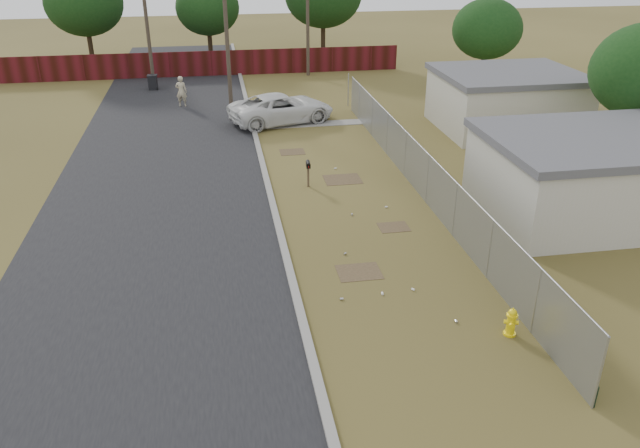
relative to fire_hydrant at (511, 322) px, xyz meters
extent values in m
plane|color=brown|center=(-2.48, 8.99, -0.40)|extent=(120.00, 120.00, 0.00)
cube|color=black|center=(-9.98, 16.99, -0.39)|extent=(9.00, 60.00, 0.02)
cube|color=gray|center=(-5.48, 16.99, -0.34)|extent=(0.25, 60.00, 0.12)
cube|color=gray|center=(-2.48, 20.49, -0.38)|extent=(6.20, 1.00, 0.03)
cylinder|color=#94969D|center=(0.62, -3.01, 0.60)|extent=(0.06, 0.06, 2.00)
cylinder|color=#94969D|center=(0.62, -0.01, 0.60)|extent=(0.06, 0.06, 2.00)
cylinder|color=#94969D|center=(0.62, 2.99, 0.60)|extent=(0.06, 0.06, 2.00)
cylinder|color=#94969D|center=(0.62, 5.99, 0.60)|extent=(0.06, 0.06, 2.00)
cylinder|color=#94969D|center=(0.62, 8.99, 0.60)|extent=(0.06, 0.06, 2.00)
cylinder|color=#94969D|center=(0.62, 11.99, 0.60)|extent=(0.06, 0.06, 2.00)
cylinder|color=#94969D|center=(0.62, 14.99, 0.60)|extent=(0.06, 0.06, 2.00)
cylinder|color=#94969D|center=(0.62, 17.99, 0.60)|extent=(0.06, 0.06, 2.00)
cylinder|color=#94969D|center=(0.62, 20.99, 0.60)|extent=(0.06, 0.06, 2.00)
cylinder|color=#94969D|center=(0.62, 23.99, 0.60)|extent=(0.06, 0.06, 2.00)
cylinder|color=#94969D|center=(0.62, 9.99, 1.60)|extent=(0.04, 26.00, 0.04)
cube|color=gray|center=(0.62, 9.99, 0.60)|extent=(0.01, 26.00, 2.00)
cube|color=black|center=(0.68, 9.99, -0.10)|extent=(0.03, 26.00, 0.60)
cube|color=#4F1116|center=(-8.48, 33.99, 0.50)|extent=(30.00, 0.12, 1.80)
cylinder|color=#433A2D|center=(-6.48, 24.99, 4.10)|extent=(0.24, 0.24, 9.00)
cylinder|color=#433A2D|center=(-11.48, 30.99, 4.10)|extent=(0.24, 0.24, 9.00)
cylinder|color=#433A2D|center=(-0.48, 32.99, 4.10)|extent=(0.24, 0.24, 9.00)
cube|color=beige|center=(6.52, 6.99, 1.00)|extent=(8.00, 6.00, 2.80)
cube|color=#525257|center=(6.52, 6.99, 2.55)|extent=(8.32, 6.24, 0.30)
cube|color=beige|center=(8.02, 17.99, 1.00)|extent=(7.00, 6.00, 2.80)
cube|color=#525257|center=(8.02, 17.99, 2.55)|extent=(7.28, 6.24, 0.30)
cylinder|color=#372918|center=(-16.48, 37.99, 1.25)|extent=(0.36, 0.36, 3.30)
ellipsoid|color=black|center=(-16.48, 37.99, 4.48)|extent=(5.70, 5.70, 4.84)
cylinder|color=#372918|center=(-7.48, 38.99, 1.03)|extent=(0.36, 0.36, 2.86)
ellipsoid|color=black|center=(-7.48, 38.99, 3.83)|extent=(4.94, 4.94, 4.20)
cylinder|color=#372918|center=(1.52, 37.99, 1.36)|extent=(0.36, 0.36, 3.52)
cylinder|color=#372918|center=(10.52, 26.99, 0.92)|extent=(0.36, 0.36, 2.64)
ellipsoid|color=black|center=(10.52, 26.99, 3.50)|extent=(4.56, 4.56, 3.88)
cylinder|color=#372918|center=(11.52, 11.99, 1.03)|extent=(0.36, 0.36, 2.86)
cylinder|color=yellow|center=(0.00, 0.01, -0.37)|extent=(0.43, 0.43, 0.06)
cylinder|color=yellow|center=(0.00, 0.01, -0.07)|extent=(0.31, 0.31, 0.58)
cylinder|color=yellow|center=(0.00, 0.01, 0.22)|extent=(0.39, 0.39, 0.05)
sphere|color=yellow|center=(0.00, 0.01, 0.30)|extent=(0.29, 0.29, 0.23)
cylinder|color=yellow|center=(0.00, 0.01, 0.42)|extent=(0.05, 0.05, 0.06)
cylinder|color=yellow|center=(-0.13, 0.05, 0.00)|extent=(0.13, 0.14, 0.11)
cylinder|color=yellow|center=(0.13, -0.04, 0.00)|extent=(0.13, 0.14, 0.11)
cylinder|color=yellow|center=(-0.04, -0.13, 0.00)|extent=(0.17, 0.16, 0.14)
cube|color=brown|center=(-3.78, 11.45, 0.07)|extent=(0.09, 0.09, 0.94)
cube|color=black|center=(-3.78, 11.45, 0.57)|extent=(0.20, 0.46, 0.17)
cylinder|color=black|center=(-3.78, 11.45, 0.65)|extent=(0.20, 0.46, 0.17)
cube|color=#AA0F0C|center=(-3.79, 11.21, 0.57)|extent=(0.02, 0.04, 0.09)
imported|color=silver|center=(-3.79, 21.13, 0.42)|extent=(6.40, 4.32, 1.63)
imported|color=tan|center=(-9.41, 25.59, 0.53)|extent=(0.76, 0.58, 1.86)
cube|color=black|center=(-11.48, 30.34, 0.06)|extent=(0.60, 0.60, 0.92)
cube|color=black|center=(-11.48, 30.34, 0.54)|extent=(0.66, 0.66, 0.08)
cylinder|color=black|center=(-11.20, 30.04, -0.30)|extent=(0.06, 0.19, 0.19)
cylinder|color=silver|center=(-2.89, 2.55, -0.36)|extent=(0.08, 0.11, 0.07)
cylinder|color=#ABABB0|center=(-3.48, 5.21, -0.36)|extent=(0.12, 0.12, 0.07)
cylinder|color=silver|center=(-1.09, 8.74, -0.36)|extent=(0.11, 0.09, 0.07)
cylinder|color=#ABABB0|center=(-4.16, 2.47, -0.36)|extent=(0.10, 0.07, 0.07)
cylinder|color=silver|center=(-2.25, 13.30, -0.36)|extent=(0.11, 0.08, 0.07)
cylinder|color=#ABABB0|center=(-2.58, 8.26, -0.36)|extent=(0.10, 0.12, 0.07)
cylinder|color=#ABABB0|center=(-1.23, 0.78, -0.36)|extent=(0.07, 0.10, 0.07)
cylinder|color=silver|center=(-1.90, 2.62, -0.36)|extent=(0.12, 0.12, 0.07)
camera|label=1|loc=(-7.44, -12.91, 9.67)|focal=35.00mm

